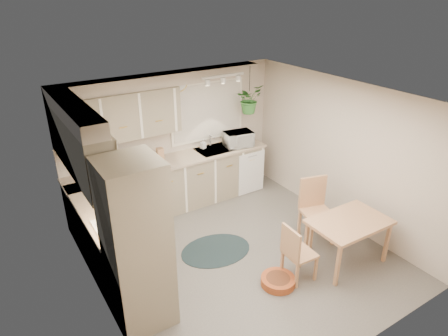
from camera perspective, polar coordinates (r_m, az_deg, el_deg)
The scene contains 35 objects.
floor at distance 6.15m, azimuth 2.22°, elevation -12.30°, with size 4.20×4.20×0.00m, color #656059.
ceiling at distance 5.06m, azimuth 2.67°, elevation 9.83°, with size 4.20×4.20×0.00m, color silver.
wall_back at distance 7.17m, azimuth -7.23°, elevation 4.22°, with size 4.00×0.04×2.40m, color #BEAE9D.
wall_front at distance 4.24m, azimuth 19.32°, elevation -13.26°, with size 4.00×0.04×2.40m, color #BEAE9D.
wall_left at distance 4.79m, azimuth -17.83°, elevation -8.15°, with size 0.04×4.20×2.40m, color #BEAE9D.
wall_right at distance 6.75m, azimuth 16.50°, elevation 1.99°, with size 0.04×4.20×2.40m, color #BEAE9D.
base_cab_left at distance 5.97m, azimuth -16.48°, elevation -9.43°, with size 0.60×1.85×0.90m, color gray.
base_cab_back at distance 7.15m, azimuth -7.29°, elevation -2.44°, with size 3.60×0.60×0.90m, color gray.
counter_left at distance 5.73m, azimuth -16.96°, elevation -5.51°, with size 0.64×1.89×0.04m, color tan.
counter_back at distance 6.94m, azimuth -7.47°, elevation 0.97°, with size 3.64×0.64×0.04m, color tan.
oven_stack at distance 4.64m, azimuth -12.37°, elevation -10.86°, with size 0.65×0.65×2.10m, color gray.
wall_oven_face at distance 4.73m, azimuth -8.72°, elevation -9.76°, with size 0.02×0.56×0.58m, color silver.
upper_cab_left at distance 5.43m, azimuth -19.88°, elevation 2.99°, with size 0.35×2.00×0.75m, color gray.
upper_cab_back at distance 6.47m, azimuth -14.87°, elevation 7.12°, with size 2.00×0.35×0.75m, color gray.
soffit_left at distance 5.28m, azimuth -20.89°, elevation 7.71°, with size 0.30×2.00×0.20m, color #BEAE9D.
soffit_back at distance 6.65m, azimuth -8.75°, elevation 12.37°, with size 3.60×0.30×0.20m, color #BEAE9D.
cooktop at distance 5.24m, azimuth -15.02°, elevation -8.01°, with size 0.52×0.58×0.02m, color silver.
range_hood at distance 5.01m, azimuth -15.81°, elevation -3.70°, with size 0.40×0.60×0.14m, color silver.
window_blinds at distance 7.32m, azimuth -2.33°, elevation 8.15°, with size 1.40×0.02×1.00m, color white.
window_frame at distance 7.33m, azimuth -2.37°, elevation 8.17°, with size 1.50×0.02×1.10m, color white.
sink at distance 7.34m, azimuth -1.16°, elevation 2.41°, with size 0.70×0.48×0.10m, color #A4A6AC.
dishwasher_front at distance 7.61m, azimuth 3.94°, elevation -0.72°, with size 0.58×0.01×0.83m, color silver.
track_light_bar at distance 6.71m, azimuth -0.12°, elevation 13.04°, with size 0.80×0.04×0.04m, color silver.
wall_clock at distance 6.92m, azimuth -6.42°, elevation 11.99°, with size 0.30×0.30×0.03m, color gold.
dining_table at distance 6.09m, azimuth 17.11°, elevation -9.96°, with size 1.10×0.74×0.69m, color tan.
chair_left at distance 5.59m, azimuth 10.81°, elevation -11.70°, with size 0.40×0.40×0.84m, color tan.
chair_back at distance 6.36m, azimuth 13.27°, elevation -6.12°, with size 0.47×0.47×1.01m, color tan.
braided_rug at distance 6.23m, azimuth -1.19°, elevation -11.66°, with size 1.09×0.82×0.01m, color black.
pet_bed at distance 5.66m, azimuth 7.72°, elevation -15.70°, with size 0.47×0.47×0.11m, color #9F491F.
microwave at distance 7.40m, azimuth 2.06°, elevation 4.37°, with size 0.51×0.28×0.35m, color silver.
soap_bottle at distance 7.35m, azimuth -3.00°, elevation 3.08°, with size 0.08×0.18×0.08m, color silver.
hanging_plant at distance 7.33m, azimuth 3.60°, elevation 9.36°, with size 0.46×0.52×0.40m, color #31702C.
coffee_maker at distance 6.56m, azimuth -15.25°, elevation 0.68°, with size 0.20×0.24×0.36m, color black.
toaster at distance 6.73m, azimuth -11.97°, elevation 0.82°, with size 0.29×0.17×0.18m, color #A4A6AC.
knife_block at distance 6.87m, azimuth -9.10°, elevation 1.87°, with size 0.11×0.11×0.24m, color tan.
Camera 1 is at (-2.83, -3.99, 3.73)m, focal length 32.00 mm.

